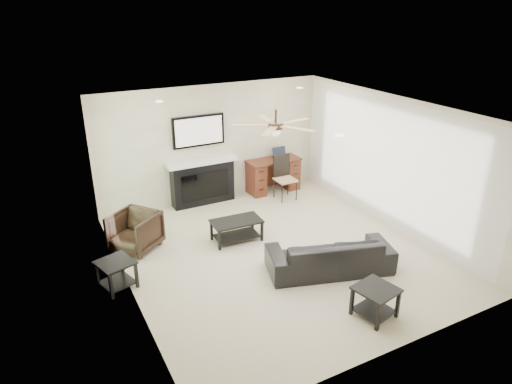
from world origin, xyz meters
TOP-DOWN VIEW (x-y plane):
  - room_shell at (0.19, 0.08)m, footprint 5.50×5.54m
  - sofa at (0.49, -0.86)m, footprint 2.14×1.33m
  - armchair at (-2.11, 1.29)m, footprint 1.04×1.03m
  - coffee_table at (-0.41, 0.74)m, footprint 0.93×0.55m
  - end_table_near at (0.34, -2.11)m, footprint 0.61×0.61m
  - end_table_left at (-2.66, 0.24)m, footprint 0.63×0.63m
  - fireplace_unit at (-0.32, 2.58)m, footprint 1.52×0.34m
  - desk at (1.36, 2.51)m, footprint 1.22×0.56m
  - desk_chair at (1.36, 1.96)m, footprint 0.43×0.45m
  - laptop at (1.56, 2.49)m, footprint 0.33×0.24m

SIDE VIEW (x-z plane):
  - coffee_table at x=-0.41m, z-range 0.00..0.40m
  - end_table_near at x=0.34m, z-range 0.00..0.45m
  - end_table_left at x=-2.66m, z-range 0.00..0.45m
  - sofa at x=0.49m, z-range 0.00..0.58m
  - armchair at x=-2.11m, z-range 0.00..0.68m
  - desk at x=1.36m, z-range 0.00..0.76m
  - desk_chair at x=1.36m, z-range 0.00..0.97m
  - laptop at x=1.56m, z-range 0.76..0.99m
  - fireplace_unit at x=-0.32m, z-range 0.00..1.91m
  - room_shell at x=0.19m, z-range 0.42..2.94m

